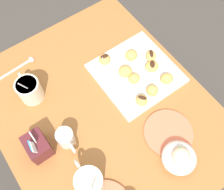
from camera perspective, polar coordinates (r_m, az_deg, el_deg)
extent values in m
plane|color=#423D38|center=(1.64, -1.34, -12.99)|extent=(8.00, 8.00, 0.00)
cube|color=#A36633|center=(0.98, -2.18, -3.58)|extent=(0.92, 0.75, 0.04)
cube|color=#A36633|center=(1.36, 20.14, -14.78)|extent=(0.07, 0.07, 0.67)
cube|color=#A36633|center=(1.54, -0.51, 8.85)|extent=(0.07, 0.07, 0.67)
cube|color=#A36633|center=(1.46, -21.18, -3.59)|extent=(0.07, 0.07, 0.67)
cube|color=silver|center=(1.03, 5.36, 4.83)|extent=(0.30, 0.30, 0.02)
cylinder|color=silver|center=(0.85, -5.06, -18.80)|extent=(0.09, 0.09, 0.10)
torus|color=silver|center=(0.86, -7.17, -15.73)|extent=(0.06, 0.01, 0.06)
cylinder|color=black|center=(0.81, -5.31, -18.41)|extent=(0.08, 0.08, 0.01)
cylinder|color=silver|center=(0.81, -4.55, -19.49)|extent=(0.04, 0.01, 0.12)
cylinder|color=silver|center=(0.99, -17.78, 1.00)|extent=(0.09, 0.09, 0.09)
torus|color=silver|center=(1.02, -19.20, 3.30)|extent=(0.06, 0.01, 0.06)
cylinder|color=black|center=(0.96, -18.45, 2.12)|extent=(0.08, 0.08, 0.01)
cylinder|color=silver|center=(0.95, -17.91, 1.24)|extent=(0.01, 0.05, 0.12)
cylinder|color=silver|center=(0.90, -10.27, -9.32)|extent=(0.06, 0.06, 0.07)
cone|color=silver|center=(0.89, -11.47, -7.36)|extent=(0.02, 0.02, 0.02)
torus|color=silver|center=(0.89, -8.97, -11.29)|extent=(0.05, 0.01, 0.05)
cylinder|color=white|center=(0.88, -10.58, -8.73)|extent=(0.05, 0.05, 0.01)
cube|color=#561E23|center=(0.91, -16.18, -10.84)|extent=(0.09, 0.07, 0.08)
cube|color=#2D84D1|center=(0.86, -17.53, -10.87)|extent=(0.04, 0.01, 0.03)
cube|color=white|center=(0.86, -17.02, -11.04)|extent=(0.04, 0.02, 0.03)
cube|color=white|center=(0.87, -17.16, -9.03)|extent=(0.04, 0.01, 0.03)
ellipsoid|color=silver|center=(0.90, 14.62, -13.32)|extent=(0.12, 0.12, 0.06)
sphere|color=beige|center=(0.88, 14.96, -12.98)|extent=(0.06, 0.06, 0.06)
ellipsoid|color=green|center=(0.86, 14.69, -12.03)|extent=(0.03, 0.03, 0.02)
cylinder|color=#E5704C|center=(0.95, 12.38, -8.18)|extent=(0.18, 0.18, 0.01)
cube|color=silver|center=(1.11, -20.65, 5.33)|extent=(0.02, 0.15, 0.00)
ellipsoid|color=silver|center=(1.12, -17.49, 7.53)|extent=(0.03, 0.02, 0.01)
ellipsoid|color=#DBA351|center=(0.97, 8.91, 1.02)|extent=(0.06, 0.06, 0.04)
ellipsoid|color=#DBA351|center=(1.00, 2.98, 5.29)|extent=(0.07, 0.07, 0.04)
ellipsoid|color=#DBA351|center=(1.03, 8.83, 6.31)|extent=(0.07, 0.07, 0.03)
ellipsoid|color=#381E11|center=(1.02, 8.95, 6.80)|extent=(0.04, 0.04, 0.00)
ellipsoid|color=#DBA351|center=(1.06, 8.62, 8.59)|extent=(0.07, 0.07, 0.03)
ellipsoid|color=#381E11|center=(1.04, 8.74, 9.10)|extent=(0.04, 0.03, 0.00)
ellipsoid|color=#DBA351|center=(1.05, 4.28, 8.84)|extent=(0.05, 0.06, 0.04)
ellipsoid|color=#DBA351|center=(0.99, 4.92, 3.69)|extent=(0.05, 0.05, 0.03)
ellipsoid|color=#DBA351|center=(1.01, 12.06, 3.62)|extent=(0.06, 0.06, 0.04)
ellipsoid|color=#DBA351|center=(0.95, 6.58, -1.14)|extent=(0.06, 0.06, 0.04)
ellipsoid|color=#381E11|center=(0.93, 6.72, -0.59)|extent=(0.03, 0.03, 0.00)
ellipsoid|color=#DBA351|center=(1.03, -1.68, 7.93)|extent=(0.06, 0.05, 0.04)
ellipsoid|color=#381E11|center=(1.02, -1.71, 8.57)|extent=(0.02, 0.03, 0.00)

